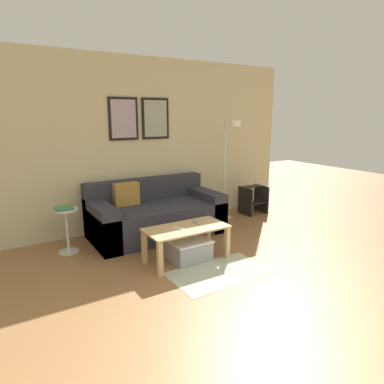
# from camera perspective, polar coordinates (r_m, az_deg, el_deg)

# --- Properties ---
(ground_plane) EXTENTS (16.00, 16.00, 0.00)m
(ground_plane) POSITION_cam_1_polar(r_m,az_deg,el_deg) (2.84, 25.25, -26.02)
(ground_plane) COLOR olive
(wall_back) EXTENTS (5.60, 0.09, 2.55)m
(wall_back) POSITION_cam_1_polar(r_m,az_deg,el_deg) (5.25, -9.77, 7.85)
(wall_back) COLOR #C6BC93
(wall_back) RESTS_ON ground_plane
(area_rug) EXTENTS (1.11, 0.66, 0.01)m
(area_rug) POSITION_cam_1_polar(r_m,az_deg,el_deg) (3.92, 4.60, -13.24)
(area_rug) COLOR #B2B79E
(area_rug) RESTS_ON ground_plane
(couch) EXTENTS (1.87, 0.94, 0.78)m
(couch) POSITION_cam_1_polar(r_m,az_deg,el_deg) (5.02, -6.14, -3.86)
(couch) COLOR #2D2D38
(couch) RESTS_ON ground_plane
(coffee_table) EXTENTS (0.99, 0.49, 0.42)m
(coffee_table) POSITION_cam_1_polar(r_m,az_deg,el_deg) (4.09, -0.96, -6.95)
(coffee_table) COLOR tan
(coffee_table) RESTS_ON ground_plane
(storage_bin) EXTENTS (0.48, 0.43, 0.26)m
(storage_bin) POSITION_cam_1_polar(r_m,az_deg,el_deg) (4.19, -0.58, -9.52)
(storage_bin) COLOR gray
(storage_bin) RESTS_ON ground_plane
(floor_lamp) EXTENTS (0.26, 0.46, 1.63)m
(floor_lamp) POSITION_cam_1_polar(r_m,az_deg,el_deg) (5.56, 6.23, 5.43)
(floor_lamp) COLOR silver
(floor_lamp) RESTS_ON ground_plane
(side_table) EXTENTS (0.30, 0.30, 0.57)m
(side_table) POSITION_cam_1_polar(r_m,az_deg,el_deg) (4.60, -20.11, -5.49)
(side_table) COLOR silver
(side_table) RESTS_ON ground_plane
(book_stack) EXTENTS (0.22, 0.18, 0.03)m
(book_stack) POSITION_cam_1_polar(r_m,az_deg,el_deg) (4.54, -20.55, -2.52)
(book_stack) COLOR #8C4C93
(book_stack) RESTS_ON side_table
(remote_control) EXTENTS (0.05, 0.15, 0.02)m
(remote_control) POSITION_cam_1_polar(r_m,az_deg,el_deg) (4.21, 0.72, -5.07)
(remote_control) COLOR #99999E
(remote_control) RESTS_ON coffee_table
(cell_phone) EXTENTS (0.13, 0.15, 0.01)m
(cell_phone) POSITION_cam_1_polar(r_m,az_deg,el_deg) (4.02, -2.21, -6.06)
(cell_phone) COLOR silver
(cell_phone) RESTS_ON coffee_table
(step_stool) EXTENTS (0.41, 0.36, 0.48)m
(step_stool) POSITION_cam_1_polar(r_m,az_deg,el_deg) (6.14, 10.19, -1.15)
(step_stool) COLOR black
(step_stool) RESTS_ON ground_plane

